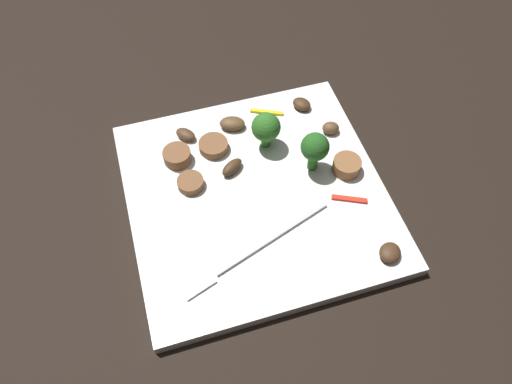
{
  "coord_description": "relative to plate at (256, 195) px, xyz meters",
  "views": [
    {
      "loc": [
        0.09,
        0.3,
        0.48
      ],
      "look_at": [
        0.0,
        0.0,
        0.01
      ],
      "focal_mm": 34.92,
      "sensor_mm": 36.0,
      "label": 1
    }
  ],
  "objects": [
    {
      "name": "ground_plane",
      "position": [
        0.0,
        0.0,
        -0.01
      ],
      "size": [
        1.4,
        1.4,
        0.0
      ],
      "primitive_type": "plane",
      "color": "black"
    },
    {
      "name": "mushroom_5",
      "position": [
        0.0,
        -0.1,
        0.01
      ],
      "size": [
        0.04,
        0.03,
        0.01
      ],
      "primitive_type": "ellipsoid",
      "rotation": [
        0.0,
        0.0,
        2.82
      ],
      "color": "brown",
      "rests_on": "plate"
    },
    {
      "name": "pepper_strip_1",
      "position": [
        -0.1,
        0.04,
        0.01
      ],
      "size": [
        0.04,
        0.02,
        0.0
      ],
      "primitive_type": "cube",
      "rotation": [
        0.0,
        0.0,
        5.84
      ],
      "color": "red",
      "rests_on": "plate"
    },
    {
      "name": "sausage_slice_2",
      "position": [
        -0.11,
        0.0,
        0.01
      ],
      "size": [
        0.05,
        0.05,
        0.02
      ],
      "primitive_type": "cylinder",
      "rotation": [
        0.0,
        0.0,
        2.49
      ],
      "color": "brown",
      "rests_on": "plate"
    },
    {
      "name": "sausage_slice_3",
      "position": [
        0.07,
        -0.03,
        0.01
      ],
      "size": [
        0.04,
        0.04,
        0.01
      ],
      "primitive_type": "cylinder",
      "rotation": [
        0.0,
        0.0,
        1.89
      ],
      "color": "brown",
      "rests_on": "plate"
    },
    {
      "name": "mushroom_4",
      "position": [
        -0.11,
        0.12,
        0.01
      ],
      "size": [
        0.03,
        0.03,
        0.01
      ],
      "primitive_type": "ellipsoid",
      "rotation": [
        0.0,
        0.0,
        0.74
      ],
      "color": "#422B19",
      "rests_on": "plate"
    },
    {
      "name": "broccoli_floret_1",
      "position": [
        -0.07,
        -0.02,
        0.04
      ],
      "size": [
        0.03,
        0.03,
        0.05
      ],
      "color": "#296420",
      "rests_on": "plate"
    },
    {
      "name": "sausage_slice_1",
      "position": [
        0.03,
        -0.07,
        0.01
      ],
      "size": [
        0.04,
        0.04,
        0.01
      ],
      "primitive_type": "cylinder",
      "rotation": [
        0.0,
        0.0,
        1.27
      ],
      "color": "brown",
      "rests_on": "plate"
    },
    {
      "name": "fork",
      "position": [
        0.03,
        0.07,
        0.01
      ],
      "size": [
        0.17,
        0.07,
        0.0
      ],
      "rotation": [
        0.0,
        0.0,
        0.33
      ],
      "color": "silver",
      "rests_on": "plate"
    },
    {
      "name": "broccoli_floret_0",
      "position": [
        -0.03,
        -0.06,
        0.04
      ],
      "size": [
        0.03,
        0.03,
        0.05
      ],
      "color": "#347525",
      "rests_on": "plate"
    },
    {
      "name": "mushroom_1",
      "position": [
        0.06,
        -0.1,
        0.01
      ],
      "size": [
        0.03,
        0.03,
        0.01
      ],
      "primitive_type": "ellipsoid",
      "rotation": [
        0.0,
        0.0,
        2.29
      ],
      "color": "#4C331E",
      "rests_on": "plate"
    },
    {
      "name": "sausage_slice_0",
      "position": [
        0.08,
        -0.07,
        0.01
      ],
      "size": [
        0.04,
        0.04,
        0.02
      ],
      "primitive_type": "cylinder",
      "rotation": [
        0.0,
        0.0,
        1.18
      ],
      "color": "brown",
      "rests_on": "plate"
    },
    {
      "name": "mushroom_3",
      "position": [
        -0.09,
        -0.11,
        0.01
      ],
      "size": [
        0.03,
        0.03,
        0.01
      ],
      "primitive_type": "ellipsoid",
      "rotation": [
        0.0,
        0.0,
        5.32
      ],
      "color": "#422B19",
      "rests_on": "plate"
    },
    {
      "name": "mushroom_2",
      "position": [
        -0.11,
        -0.06,
        0.01
      ],
      "size": [
        0.02,
        0.02,
        0.01
      ],
      "primitive_type": "ellipsoid",
      "rotation": [
        0.0,
        0.0,
        2.9
      ],
      "color": "brown",
      "rests_on": "plate"
    },
    {
      "name": "plate",
      "position": [
        0.0,
        0.0,
        0.0
      ],
      "size": [
        0.29,
        0.29,
        0.01
      ],
      "primitive_type": "cube",
      "color": "white",
      "rests_on": "ground_plane"
    },
    {
      "name": "pepper_strip_0",
      "position": [
        -0.05,
        -0.11,
        0.01
      ],
      "size": [
        0.04,
        0.02,
        0.0
      ],
      "primitive_type": "cube",
      "rotation": [
        0.0,
        0.0,
        5.85
      ],
      "color": "yellow",
      "rests_on": "plate"
    },
    {
      "name": "mushroom_0",
      "position": [
        0.02,
        -0.04,
        0.01
      ],
      "size": [
        0.03,
        0.03,
        0.01
      ],
      "primitive_type": "ellipsoid",
      "rotation": [
        0.0,
        0.0,
        3.71
      ],
      "color": "#422B19",
      "rests_on": "plate"
    }
  ]
}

